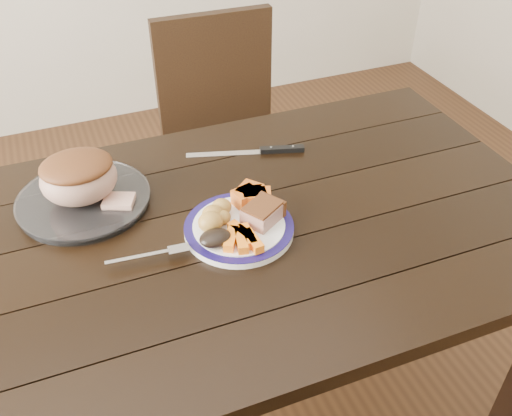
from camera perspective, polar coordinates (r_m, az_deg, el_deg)
name	(u,v)px	position (r m, az deg, el deg)	size (l,w,h in m)	color
ground	(230,413)	(1.87, -2.65, -19.78)	(4.00, 4.00, 0.00)	#472B16
dining_table	(222,258)	(1.36, -3.45, -5.01)	(1.61, 0.91, 0.75)	black
chair_far	(226,135)	(2.07, -3.03, 7.28)	(0.43, 0.44, 0.93)	black
dinner_plate	(239,229)	(1.29, -1.71, -2.08)	(0.25, 0.25, 0.02)	white
plate_rim	(239,226)	(1.28, -1.72, -1.79)	(0.25, 0.25, 0.02)	#160E47
serving_platter	(84,201)	(1.42, -16.80, 0.65)	(0.31, 0.31, 0.02)	white
pork_slice	(262,214)	(1.28, 0.65, -0.56)	(0.08, 0.07, 0.04)	tan
roasted_potatoes	(215,216)	(1.27, -4.11, -0.79)	(0.09, 0.09, 0.05)	gold
carrot_batons	(243,238)	(1.23, -1.34, -2.99)	(0.08, 0.11, 0.02)	orange
pumpkin_wedges	(252,197)	(1.33, -0.41, 1.15)	(0.09, 0.09, 0.04)	orange
dark_mushroom	(215,238)	(1.22, -4.08, -3.00)	(0.07, 0.05, 0.03)	black
fork	(154,254)	(1.22, -10.13, -4.58)	(0.18, 0.03, 0.00)	silver
roast_joint	(79,179)	(1.39, -17.29, 2.80)	(0.18, 0.15, 0.12)	tan
cut_slice	(119,202)	(1.37, -13.55, 0.63)	(0.07, 0.06, 0.02)	tan
carving_knife	(268,150)	(1.55, 1.17, 5.78)	(0.31, 0.11, 0.01)	silver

